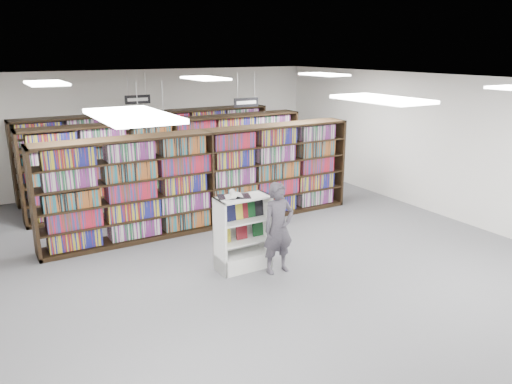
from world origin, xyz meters
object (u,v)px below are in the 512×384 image
endcap_display (242,243)px  shopper (278,228)px  bookshelf_row_near (208,179)px  open_book (233,195)px

endcap_display → shopper: shopper is taller
bookshelf_row_near → shopper: 2.71m
bookshelf_row_near → endcap_display: bookshelf_row_near is taller
open_book → shopper: (0.60, -0.49, -0.55)m
open_book → shopper: size_ratio=0.39×
shopper → endcap_display: bearing=136.7°
bookshelf_row_near → open_book: size_ratio=11.27×
open_book → endcap_display: bearing=6.9°
open_book → shopper: shopper is taller
shopper → bookshelf_row_near: bearing=92.6°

